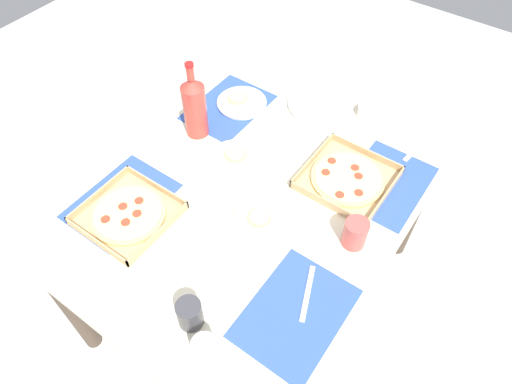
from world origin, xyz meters
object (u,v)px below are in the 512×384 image
object	(u,v)px
soda_bottle	(195,106)
cup_dark	(205,351)
plate_far_left	(236,161)
condiment_bowl	(368,111)
plate_middle	(314,105)
plate_near_left	(241,103)
pizza_box_center	(347,178)
cup_clear_left	(190,314)
plate_near_right	(264,216)
pizza_box_corner_left	(128,214)
cup_spare	(355,233)

from	to	relation	value
soda_bottle	cup_dark	xyz separation A→B (m)	(-0.68, -0.60, -0.08)
plate_far_left	condiment_bowl	distance (m)	0.60
plate_far_left	condiment_bowl	bearing A→B (deg)	-28.27
plate_far_left	plate_middle	size ratio (longest dim) A/B	1.00
plate_far_left	plate_near_left	distance (m)	0.33
pizza_box_center	cup_clear_left	distance (m)	0.75
cup_clear_left	plate_near_left	bearing A→B (deg)	28.07
plate_far_left	plate_near_right	bearing A→B (deg)	-122.84
pizza_box_corner_left	cup_spare	distance (m)	0.76
cup_spare	pizza_box_corner_left	bearing A→B (deg)	117.52
soda_bottle	cup_spare	distance (m)	0.76
plate_near_left	cup_dark	world-z (taller)	cup_dark
pizza_box_center	plate_middle	distance (m)	0.42
pizza_box_corner_left	cup_clear_left	bearing A→B (deg)	-111.19
pizza_box_center	soda_bottle	bearing A→B (deg)	101.12
pizza_box_corner_left	plate_near_right	size ratio (longest dim) A/B	1.42
pizza_box_center	plate_near_left	distance (m)	0.58
plate_near_right	plate_near_left	world-z (taller)	same
plate_middle	condiment_bowl	distance (m)	0.22
cup_spare	soda_bottle	bearing A→B (deg)	81.92
pizza_box_corner_left	condiment_bowl	world-z (taller)	condiment_bowl
pizza_box_center	plate_middle	world-z (taller)	pizza_box_center
plate_near_left	cup_clear_left	xyz separation A→B (m)	(-0.85, -0.46, 0.04)
plate_middle	cup_spare	xyz separation A→B (m)	(-0.51, -0.45, 0.04)
pizza_box_center	cup_dark	world-z (taller)	cup_dark
plate_far_left	cup_clear_left	xyz separation A→B (m)	(-0.58, -0.27, 0.04)
pizza_box_center	pizza_box_corner_left	bearing A→B (deg)	137.38
pizza_box_center	plate_far_left	world-z (taller)	pizza_box_center
plate_near_right	cup_dark	distance (m)	0.51
pizza_box_center	cup_clear_left	world-z (taller)	cup_clear_left
pizza_box_center	soda_bottle	size ratio (longest dim) A/B	0.94
plate_near_right	condiment_bowl	size ratio (longest dim) A/B	2.39
plate_near_right	plate_far_left	bearing A→B (deg)	57.16
plate_middle	plate_near_right	bearing A→B (deg)	-165.02
cup_dark	cup_clear_left	bearing A→B (deg)	61.21
cup_dark	condiment_bowl	size ratio (longest dim) A/B	1.14
pizza_box_corner_left	plate_middle	xyz separation A→B (m)	(0.86, -0.22, -0.00)
pizza_box_corner_left	plate_far_left	distance (m)	0.44
plate_far_left	plate_middle	xyz separation A→B (m)	(0.44, -0.07, -0.00)
soda_bottle	cup_clear_left	world-z (taller)	soda_bottle
cup_dark	soda_bottle	bearing A→B (deg)	41.58
cup_spare	condiment_bowl	world-z (taller)	cup_spare
pizza_box_corner_left	plate_near_left	world-z (taller)	pizza_box_corner_left
cup_clear_left	cup_dark	xyz separation A→B (m)	(-0.06, -0.10, 0.00)
plate_near_left	plate_middle	distance (m)	0.30
cup_spare	cup_clear_left	bearing A→B (deg)	153.77
plate_far_left	pizza_box_corner_left	bearing A→B (deg)	160.49
plate_near_right	cup_spare	bearing A→B (deg)	-73.60
plate_near_right	cup_dark	world-z (taller)	cup_dark
cup_spare	condiment_bowl	size ratio (longest dim) A/B	1.21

